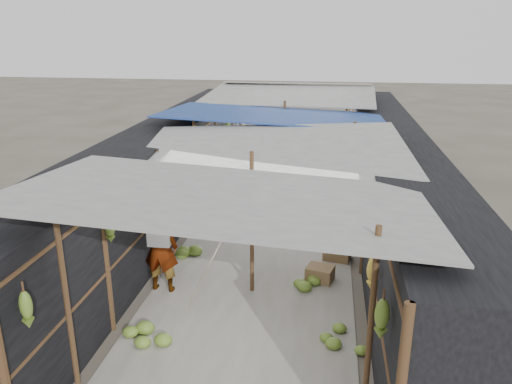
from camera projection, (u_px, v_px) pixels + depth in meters
The scene contains 13 objects.
aisle_slab at pixel (274, 220), 12.31m from camera, with size 3.60×16.00×0.02m, color #9E998E.
stall_left at pixel (166, 172), 12.33m from camera, with size 1.40×15.00×2.30m, color black.
stall_right at pixel (390, 181), 11.58m from camera, with size 1.40×15.00×2.30m, color black.
crate_near at pixel (320, 274), 9.36m from camera, with size 0.48×0.39×0.29m, color olive.
crate_mid at pixel (337, 253), 10.21m from camera, with size 0.52×0.42×0.31m, color olive.
crate_back at pixel (242, 182), 14.95m from camera, with size 0.44×0.36×0.28m, color olive.
black_basin at pixel (343, 215), 12.45m from camera, with size 0.59×0.59×0.18m, color black.
vendor_elderly at pixel (160, 247), 8.80m from camera, with size 0.63×0.41×1.73m, color white.
shopper_blue at pixel (280, 175), 13.18m from camera, with size 0.80×0.62×1.64m, color #1E4E99.
vendor_seated at pixel (343, 185), 13.69m from camera, with size 0.54×0.31×0.83m, color #534F48.
market_canopy at pixel (278, 122), 11.87m from camera, with size 5.62×15.20×2.77m.
hanging_bananas at pixel (273, 155), 11.91m from camera, with size 3.95×14.18×0.78m.
floor_bananas at pixel (280, 234), 11.14m from camera, with size 3.79×10.37×0.35m.
Camera 1 is at (1.24, -4.91, 4.55)m, focal length 35.00 mm.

